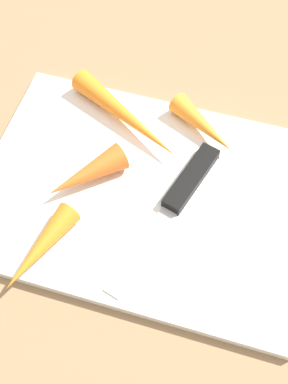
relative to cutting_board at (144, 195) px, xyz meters
The scene contains 7 objects.
ground_plane 0.01m from the cutting_board, ahead, with size 1.40×1.40×0.00m, color #8C6D4C.
cutting_board is the anchor object (origin of this frame).
knife 0.05m from the cutting_board, 159.93° to the right, with size 0.08×0.20×0.01m.
carrot_short 0.11m from the cutting_board, 114.29° to the right, with size 0.03×0.03×0.09m, color orange.
carrot_shortest 0.07m from the cutting_board, ahead, with size 0.03×0.03×0.09m, color orange.
carrot_long 0.13m from the cutting_board, 51.17° to the left, with size 0.03×0.03×0.10m, color orange.
carrot_longest 0.10m from the cutting_board, 61.19° to the right, with size 0.03×0.03×0.16m, color orange.
Camera 1 is at (-0.07, 0.25, 0.47)m, focal length 45.46 mm.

